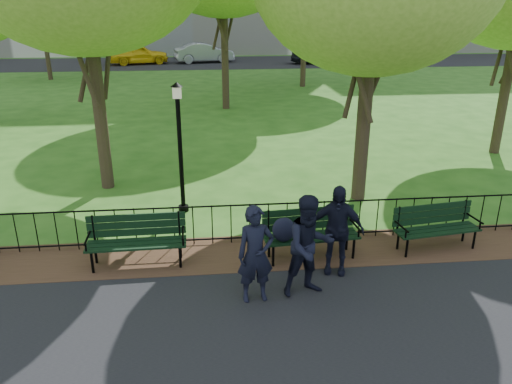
{
  "coord_description": "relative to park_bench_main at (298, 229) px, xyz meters",
  "views": [
    {
      "loc": [
        -1.43,
        -7.65,
        4.92
      ],
      "look_at": [
        -0.52,
        1.5,
        1.36
      ],
      "focal_mm": 35.0,
      "sensor_mm": 36.0,
      "label": 1
    }
  ],
  "objects": [
    {
      "name": "iron_fence",
      "position": [
        -0.29,
        0.85,
        -0.18
      ],
      "size": [
        24.06,
        0.06,
        1.0
      ],
      "color": "black",
      "rests_on": "ground"
    },
    {
      "name": "lamppost",
      "position": [
        -2.38,
        2.73,
        1.05
      ],
      "size": [
        0.29,
        0.29,
        3.17
      ],
      "color": "black",
      "rests_on": "ground"
    },
    {
      "name": "person_right",
      "position": [
        0.61,
        -0.55,
        0.21
      ],
      "size": [
        1.11,
        0.7,
        1.76
      ],
      "primitive_type": "imported",
      "rotation": [
        0.0,
        0.0,
        -0.29
      ],
      "color": "black",
      "rests_on": "asphalt_path"
    },
    {
      "name": "person_mid",
      "position": [
        -0.04,
        -1.25,
        0.26
      ],
      "size": [
        0.98,
        0.66,
        1.85
      ],
      "primitive_type": "imported",
      "rotation": [
        0.0,
        0.0,
        0.23
      ],
      "color": "black",
      "rests_on": "asphalt_path"
    },
    {
      "name": "sedan_silver",
      "position": [
        -1.76,
        33.93,
        0.13
      ],
      "size": [
        5.08,
        2.63,
        1.59
      ],
      "primitive_type": "imported",
      "rotation": [
        0.0,
        0.0,
        1.78
      ],
      "color": "#989B9F",
      "rests_on": "far_street"
    },
    {
      "name": "far_street",
      "position": [
        -0.29,
        33.85,
        -0.67
      ],
      "size": [
        70.0,
        9.0,
        0.01
      ],
      "primitive_type": "cube",
      "color": "black",
      "rests_on": "ground"
    },
    {
      "name": "park_bench_right_a",
      "position": [
        2.94,
        0.23,
        -0.1
      ],
      "size": [
        1.85,
        0.8,
        1.02
      ],
      "rotation": [
        0.0,
        0.0,
        0.14
      ],
      "color": "black",
      "rests_on": "ground"
    },
    {
      "name": "taxi",
      "position": [
        -7.06,
        33.36,
        0.14
      ],
      "size": [
        5.08,
        3.09,
        1.62
      ],
      "primitive_type": "imported",
      "rotation": [
        0.0,
        0.0,
        1.84
      ],
      "color": "yellow",
      "rests_on": "far_street"
    },
    {
      "name": "park_bench_main",
      "position": [
        0.0,
        0.0,
        0.0
      ],
      "size": [
        1.96,
        0.76,
        1.08
      ],
      "rotation": [
        0.0,
        0.0,
        0.09
      ],
      "color": "black",
      "rests_on": "ground"
    },
    {
      "name": "dirt_strip",
      "position": [
        -0.29,
        0.35,
        -0.67
      ],
      "size": [
        60.0,
        1.6,
        0.01
      ],
      "primitive_type": "cube",
      "color": "#3B2718",
      "rests_on": "ground"
    },
    {
      "name": "park_bench_left_a",
      "position": [
        -3.18,
        0.16,
        -0.06
      ],
      "size": [
        1.93,
        0.64,
        1.09
      ],
      "rotation": [
        0.0,
        0.0,
        0.03
      ],
      "color": "black",
      "rests_on": "ground"
    },
    {
      "name": "sedan_dark",
      "position": [
        7.51,
        32.11,
        -0.0
      ],
      "size": [
        4.78,
        2.45,
        1.33
      ],
      "primitive_type": "imported",
      "rotation": [
        0.0,
        0.0,
        1.44
      ],
      "color": "black",
      "rests_on": "far_street"
    },
    {
      "name": "person_left",
      "position": [
        -0.98,
        -1.35,
        0.2
      ],
      "size": [
        0.68,
        0.49,
        1.74
      ],
      "primitive_type": "imported",
      "rotation": [
        0.0,
        0.0,
        0.12
      ],
      "color": "black",
      "rests_on": "asphalt_path"
    },
    {
      "name": "ground",
      "position": [
        -0.29,
        -1.15,
        -0.68
      ],
      "size": [
        120.0,
        120.0,
        0.0
      ],
      "primitive_type": "plane",
      "color": "#285917"
    }
  ]
}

